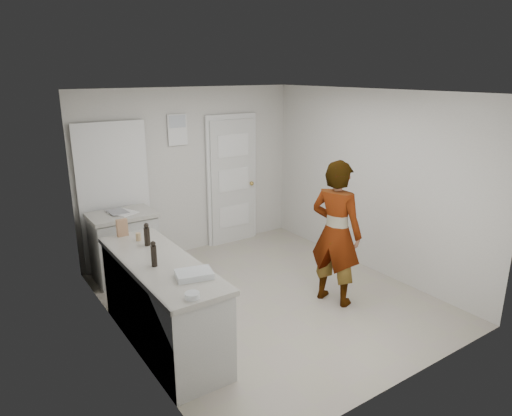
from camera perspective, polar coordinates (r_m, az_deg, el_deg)
ground at (r=5.81m, az=1.35°, el=-11.14°), size 4.00×4.00×0.00m
room_shell at (r=6.95m, az=-9.18°, el=2.45°), size 4.00×4.00×4.00m
main_counter at (r=4.84m, az=-11.62°, el=-11.90°), size 0.64×1.96×0.93m
side_counter at (r=6.40m, az=-16.12°, el=-4.88°), size 0.84×0.61×0.93m
person at (r=5.48m, az=9.96°, el=-3.11°), size 0.60×0.74×1.76m
cake_mix_box at (r=5.36m, az=-16.39°, el=-2.37°), size 0.12×0.06×0.20m
spice_jar at (r=5.19m, az=-14.49°, el=-3.50°), size 0.06×0.06×0.09m
oil_cruet_a at (r=5.00m, az=-13.48°, el=-3.27°), size 0.06×0.06×0.25m
oil_cruet_b at (r=4.47m, az=-12.65°, el=-5.66°), size 0.06×0.06×0.26m
baking_dish at (r=4.21m, az=-7.75°, el=-8.23°), size 0.37×0.30×0.06m
egg_bowl at (r=3.86m, az=-7.97°, el=-10.77°), size 0.12×0.12×0.05m
papers at (r=6.26m, az=-16.27°, el=-0.54°), size 0.38×0.41×0.01m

